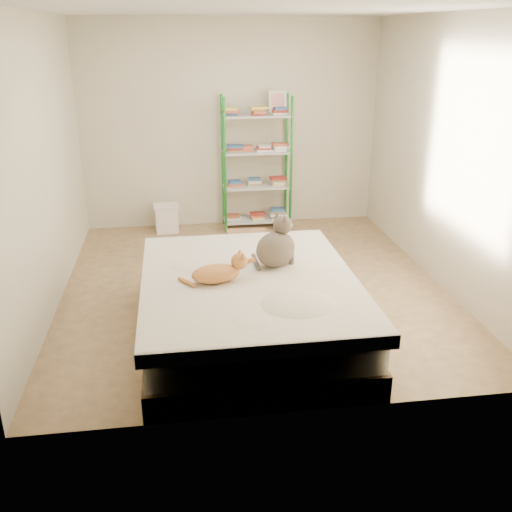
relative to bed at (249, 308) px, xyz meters
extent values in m
cube|color=tan|center=(0.18, 1.04, -0.28)|extent=(3.80, 4.20, 0.01)
cube|color=silver|center=(0.18, 1.04, 2.32)|extent=(3.80, 4.20, 0.01)
cube|color=beige|center=(0.18, 3.14, 1.02)|extent=(3.80, 0.01, 2.60)
cube|color=beige|center=(0.18, -1.06, 1.02)|extent=(3.80, 0.01, 2.60)
cube|color=beige|center=(-1.72, 1.04, 1.02)|extent=(0.01, 4.20, 2.60)
cube|color=beige|center=(2.08, 1.04, 1.02)|extent=(0.01, 4.20, 2.60)
cube|color=brown|center=(0.00, 0.00, -0.17)|extent=(1.71, 2.14, 0.21)
cube|color=silver|center=(0.00, 0.00, 0.05)|extent=(1.66, 2.07, 0.23)
cube|color=beige|center=(0.00, 0.00, 0.22)|extent=(1.75, 2.18, 0.11)
cylinder|color=#268C31|center=(0.06, 2.76, 0.57)|extent=(0.04, 0.04, 1.70)
cylinder|color=#268C31|center=(0.06, 3.08, 0.57)|extent=(0.04, 0.04, 1.70)
cylinder|color=#268C31|center=(0.90, 2.76, 0.57)|extent=(0.04, 0.04, 1.70)
cylinder|color=#268C31|center=(0.90, 3.08, 0.57)|extent=(0.04, 0.04, 1.70)
cube|color=#BABABA|center=(0.48, 2.92, -0.18)|extent=(0.86, 0.34, 0.02)
cube|color=#BABABA|center=(0.48, 2.92, 0.27)|extent=(0.86, 0.34, 0.02)
cube|color=#BABABA|center=(0.48, 2.92, 0.72)|extent=(0.86, 0.34, 0.02)
cube|color=#BABABA|center=(0.48, 2.92, 1.17)|extent=(0.86, 0.34, 0.02)
cube|color=#9E2C21|center=(0.18, 2.92, -0.12)|extent=(0.20, 0.16, 0.09)
cube|color=#9E2C21|center=(0.48, 2.92, -0.12)|extent=(0.20, 0.16, 0.09)
cube|color=#9E2C21|center=(0.78, 2.92, -0.12)|extent=(0.20, 0.16, 0.09)
cube|color=#9E2C21|center=(0.18, 2.92, 0.33)|extent=(0.20, 0.16, 0.09)
cube|color=#9E2C21|center=(0.48, 2.92, 0.33)|extent=(0.20, 0.16, 0.09)
cube|color=#9E2C21|center=(0.78, 2.92, 0.33)|extent=(0.20, 0.16, 0.09)
cube|color=#9E2C21|center=(0.18, 2.92, 0.78)|extent=(0.20, 0.16, 0.09)
cube|color=#9E2C21|center=(0.38, 2.92, 0.78)|extent=(0.20, 0.16, 0.09)
cube|color=#9E2C21|center=(0.58, 2.92, 0.78)|extent=(0.20, 0.16, 0.09)
cube|color=#9E2C21|center=(0.78, 2.92, 0.78)|extent=(0.20, 0.16, 0.09)
cube|color=#9E2C21|center=(0.18, 2.92, 1.23)|extent=(0.20, 0.16, 0.09)
cube|color=#9E2C21|center=(0.48, 2.92, 1.23)|extent=(0.20, 0.16, 0.09)
cube|color=#9E2C21|center=(0.78, 2.92, 1.23)|extent=(0.20, 0.16, 0.09)
cube|color=#ECEACF|center=(0.75, 2.97, 1.33)|extent=(0.22, 0.09, 0.28)
cube|color=red|center=(0.75, 2.96, 1.33)|extent=(0.17, 0.06, 0.21)
cube|color=brown|center=(0.22, 1.76, -0.12)|extent=(0.47, 0.38, 0.32)
cube|color=#582890|center=(0.22, 1.58, -0.13)|extent=(0.27, 0.02, 0.07)
cube|color=brown|center=(0.22, 1.58, 0.04)|extent=(0.46, 0.16, 0.10)
cube|color=white|center=(-0.70, 2.89, -0.11)|extent=(0.30, 0.27, 0.33)
cube|color=white|center=(-0.70, 2.89, 0.07)|extent=(0.33, 0.30, 0.03)
camera|label=1|loc=(-0.55, -4.23, 2.15)|focal=40.00mm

